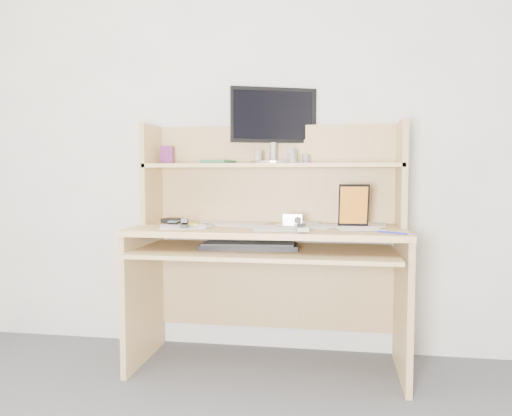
# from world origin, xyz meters

# --- Properties ---
(back_wall) EXTENTS (3.60, 0.04, 2.50)m
(back_wall) POSITION_xyz_m (0.00, 1.80, 1.25)
(back_wall) COLOR silver
(back_wall) RESTS_ON floor
(desk) EXTENTS (1.40, 0.70, 1.30)m
(desk) POSITION_xyz_m (0.00, 1.56, 0.69)
(desk) COLOR tan
(desk) RESTS_ON floor
(paper_clutter) EXTENTS (1.32, 0.54, 0.01)m
(paper_clutter) POSITION_xyz_m (0.00, 1.48, 0.75)
(paper_clutter) COLOR white
(paper_clutter) RESTS_ON desk
(keyboard) EXTENTS (0.50, 0.21, 0.03)m
(keyboard) POSITION_xyz_m (-0.08, 1.36, 0.67)
(keyboard) COLOR black
(keyboard) RESTS_ON desk
(tv_remote) EXTENTS (0.08, 0.20, 0.02)m
(tv_remote) POSITION_xyz_m (0.19, 1.31, 0.77)
(tv_remote) COLOR #A7A7A1
(tv_remote) RESTS_ON paper_clutter
(flip_phone) EXTENTS (0.06, 0.08, 0.02)m
(flip_phone) POSITION_xyz_m (-0.30, 1.37, 0.77)
(flip_phone) COLOR silver
(flip_phone) RESTS_ON paper_clutter
(stapler) EXTENTS (0.06, 0.14, 0.04)m
(stapler) POSITION_xyz_m (-0.42, 1.38, 0.78)
(stapler) COLOR black
(stapler) RESTS_ON paper_clutter
(wallet) EXTENTS (0.11, 0.09, 0.03)m
(wallet) POSITION_xyz_m (-0.54, 1.55, 0.77)
(wallet) COLOR black
(wallet) RESTS_ON paper_clutter
(sticky_note_pad) EXTENTS (0.09, 0.09, 0.01)m
(sticky_note_pad) POSITION_xyz_m (-0.43, 1.51, 0.75)
(sticky_note_pad) COLOR #D0DB39
(sticky_note_pad) RESTS_ON desk
(digital_camera) EXTENTS (0.10, 0.04, 0.06)m
(digital_camera) POSITION_xyz_m (0.13, 1.50, 0.79)
(digital_camera) COLOR #A8A8AA
(digital_camera) RESTS_ON paper_clutter
(game_case) EXTENTS (0.16, 0.03, 0.22)m
(game_case) POSITION_xyz_m (0.44, 1.52, 0.86)
(game_case) COLOR black
(game_case) RESTS_ON paper_clutter
(blue_pen) EXTENTS (0.12, 0.10, 0.01)m
(blue_pen) POSITION_xyz_m (0.60, 1.22, 0.76)
(blue_pen) COLOR #171FB3
(blue_pen) RESTS_ON paper_clutter
(card_box) EXTENTS (0.07, 0.02, 0.10)m
(card_box) POSITION_xyz_m (-0.61, 1.66, 1.13)
(card_box) COLOR maroon
(card_box) RESTS_ON desk
(shelf_book) EXTENTS (0.18, 0.23, 0.02)m
(shelf_book) POSITION_xyz_m (-0.31, 1.70, 1.09)
(shelf_book) COLOR #2C7046
(shelf_book) RESTS_ON desk
(chip_stack_a) EXTENTS (0.04, 0.04, 0.05)m
(chip_stack_a) POSITION_xyz_m (0.12, 1.61, 1.11)
(chip_stack_a) COLOR black
(chip_stack_a) RESTS_ON desk
(chip_stack_b) EXTENTS (0.05, 0.05, 0.07)m
(chip_stack_b) POSITION_xyz_m (-0.08, 1.62, 1.12)
(chip_stack_b) COLOR silver
(chip_stack_b) RESTS_ON desk
(chip_stack_c) EXTENTS (0.05, 0.05, 0.05)m
(chip_stack_c) POSITION_xyz_m (0.18, 1.67, 1.11)
(chip_stack_c) COLOR black
(chip_stack_c) RESTS_ON desk
(chip_stack_d) EXTENTS (0.05, 0.05, 0.08)m
(chip_stack_d) POSITION_xyz_m (0.11, 1.63, 1.12)
(chip_stack_d) COLOR white
(chip_stack_d) RESTS_ON desk
(monitor) EXTENTS (0.47, 0.26, 0.42)m
(monitor) POSITION_xyz_m (-0.00, 1.71, 1.31)
(monitor) COLOR #B1B1B6
(monitor) RESTS_ON desk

